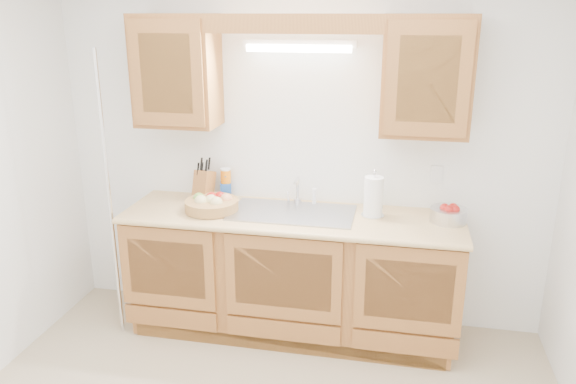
% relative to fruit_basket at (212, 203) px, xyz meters
% --- Properties ---
extents(room, '(3.52, 3.50, 2.50)m').
position_rel_fruit_basket_xyz_m(room, '(0.55, -1.15, 0.30)').
color(room, tan).
rests_on(room, ground).
extents(base_cabinets, '(2.20, 0.60, 0.86)m').
position_rel_fruit_basket_xyz_m(base_cabinets, '(0.55, 0.05, -0.51)').
color(base_cabinets, '#A0662F').
rests_on(base_cabinets, ground).
extents(countertop, '(2.30, 0.63, 0.04)m').
position_rel_fruit_basket_xyz_m(countertop, '(0.55, 0.04, -0.07)').
color(countertop, '#DEB174').
rests_on(countertop, base_cabinets).
extents(upper_cabinet_left, '(0.55, 0.33, 0.75)m').
position_rel_fruit_basket_xyz_m(upper_cabinet_left, '(-0.28, 0.19, 0.87)').
color(upper_cabinet_left, '#A0662F').
rests_on(upper_cabinet_left, room).
extents(upper_cabinet_right, '(0.55, 0.33, 0.75)m').
position_rel_fruit_basket_xyz_m(upper_cabinet_right, '(1.38, 0.19, 0.87)').
color(upper_cabinet_right, '#A0662F').
rests_on(upper_cabinet_right, room).
extents(valance, '(2.20, 0.05, 0.12)m').
position_rel_fruit_basket_xyz_m(valance, '(0.55, 0.04, 1.19)').
color(valance, '#A0662F').
rests_on(valance, room).
extents(fluorescent_fixture, '(0.76, 0.08, 0.08)m').
position_rel_fruit_basket_xyz_m(fluorescent_fixture, '(0.55, 0.27, 1.05)').
color(fluorescent_fixture, white).
rests_on(fluorescent_fixture, room).
extents(sink, '(0.84, 0.46, 0.36)m').
position_rel_fruit_basket_xyz_m(sink, '(0.56, 0.06, -0.12)').
color(sink, '#9E9EA3').
rests_on(sink, countertop).
extents(wire_shelf_pole, '(0.03, 0.03, 2.00)m').
position_rel_fruit_basket_xyz_m(wire_shelf_pole, '(-0.65, -0.21, 0.05)').
color(wire_shelf_pole, silver).
rests_on(wire_shelf_pole, ground).
extents(outlet_plate, '(0.08, 0.01, 0.12)m').
position_rel_fruit_basket_xyz_m(outlet_plate, '(1.50, 0.34, 0.20)').
color(outlet_plate, white).
rests_on(outlet_plate, room).
extents(fruit_basket, '(0.45, 0.45, 0.12)m').
position_rel_fruit_basket_xyz_m(fruit_basket, '(0.00, 0.00, 0.00)').
color(fruit_basket, '#B08447').
rests_on(fruit_basket, countertop).
extents(knife_block, '(0.15, 0.20, 0.32)m').
position_rel_fruit_basket_xyz_m(knife_block, '(-0.13, 0.20, 0.06)').
color(knife_block, '#A0662F').
rests_on(knife_block, countertop).
extents(orange_canister, '(0.08, 0.08, 0.23)m').
position_rel_fruit_basket_xyz_m(orange_canister, '(0.01, 0.28, 0.06)').
color(orange_canister, orange).
rests_on(orange_canister, countertop).
extents(soap_bottle, '(0.10, 0.10, 0.18)m').
position_rel_fruit_basket_xyz_m(soap_bottle, '(0.01, 0.28, 0.04)').
color(soap_bottle, '#2153A8').
rests_on(soap_bottle, countertop).
extents(sponge, '(0.12, 0.10, 0.02)m').
position_rel_fruit_basket_xyz_m(sponge, '(1.09, 0.29, -0.04)').
color(sponge, '#CC333F').
rests_on(sponge, countertop).
extents(paper_towel, '(0.16, 0.16, 0.32)m').
position_rel_fruit_basket_xyz_m(paper_towel, '(1.09, 0.11, 0.08)').
color(paper_towel, silver).
rests_on(paper_towel, countertop).
extents(apple_bowl, '(0.30, 0.30, 0.12)m').
position_rel_fruit_basket_xyz_m(apple_bowl, '(1.59, 0.10, 0.00)').
color(apple_bowl, silver).
rests_on(apple_bowl, countertop).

